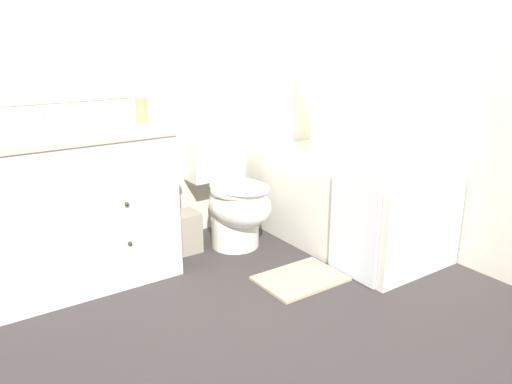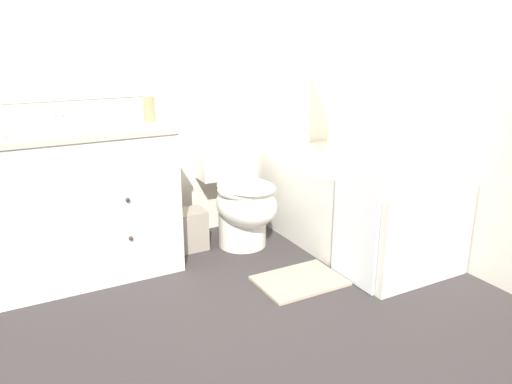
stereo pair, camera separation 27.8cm
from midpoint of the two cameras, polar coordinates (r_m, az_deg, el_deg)
ground_plane at (r=2.41m, az=7.66°, el=-17.02°), size 14.00×14.00×0.00m
wall_back at (r=3.34m, az=-7.75°, el=15.56°), size 8.00×0.06×2.50m
wall_right at (r=3.45m, az=19.58°, el=14.77°), size 0.05×2.51×2.50m
vanity_cabinet at (r=2.99m, az=-17.97°, el=-1.20°), size 1.16×0.60×0.87m
sink_faucet at (r=3.08m, az=-19.50°, el=8.00°), size 0.14×0.12×0.12m
toilet at (r=3.30m, az=0.65°, el=-0.78°), size 0.37×0.66×0.72m
bathtub at (r=3.41m, az=13.04°, el=-1.39°), size 0.66×1.40×0.55m
shower_curtain at (r=2.68m, az=15.03°, el=8.99°), size 0.01×0.37×1.97m
wastebasket at (r=3.30m, az=-5.22°, el=-4.37°), size 0.21×0.18×0.27m
tissue_box at (r=3.09m, az=-14.19°, el=8.65°), size 0.14×0.13×0.11m
soap_dispenser at (r=3.02m, az=-9.55°, el=9.43°), size 0.07×0.07×0.18m
bath_towel_folded at (r=2.97m, az=16.87°, el=1.87°), size 0.29×0.23×0.09m
bath_mat at (r=2.93m, az=7.76°, el=-10.08°), size 0.48×0.35×0.02m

